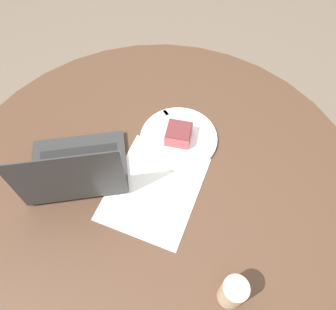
% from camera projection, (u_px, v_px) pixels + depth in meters
% --- Properties ---
extents(ground_plane, '(12.00, 12.00, 0.00)m').
position_uv_depth(ground_plane, '(161.00, 254.00, 1.69)').
color(ground_plane, '#6B5B4C').
extents(dining_table, '(1.37, 1.37, 0.77)m').
position_uv_depth(dining_table, '(157.00, 204.00, 1.16)').
color(dining_table, '#4C3323').
rests_on(dining_table, ground_plane).
extents(paper_document, '(0.40, 0.35, 0.00)m').
position_uv_depth(paper_document, '(155.00, 188.00, 1.04)').
color(paper_document, white).
rests_on(paper_document, dining_table).
extents(plate, '(0.27, 0.27, 0.01)m').
position_uv_depth(plate, '(179.00, 138.00, 1.14)').
color(plate, white).
rests_on(plate, dining_table).
extents(cake_slice, '(0.11, 0.11, 0.05)m').
position_uv_depth(cake_slice, '(179.00, 134.00, 1.11)').
color(cake_slice, '#B74C51').
rests_on(cake_slice, plate).
extents(fork, '(0.08, 0.17, 0.00)m').
position_uv_depth(fork, '(173.00, 123.00, 1.16)').
color(fork, silver).
rests_on(fork, plate).
extents(coffee_glass, '(0.07, 0.07, 0.11)m').
position_uv_depth(coffee_glass, '(233.00, 292.00, 0.82)').
color(coffee_glass, '#C6AD89').
rests_on(coffee_glass, dining_table).
extents(laptop, '(0.39, 0.39, 0.25)m').
position_uv_depth(laptop, '(77.00, 169.00, 1.03)').
color(laptop, '#2D2D2D').
rests_on(laptop, dining_table).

